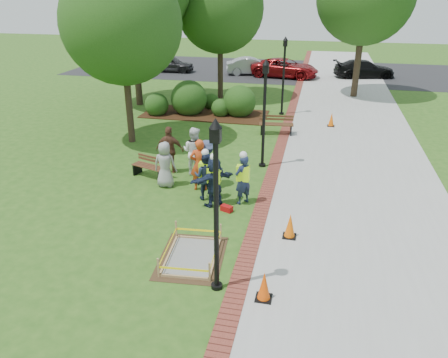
% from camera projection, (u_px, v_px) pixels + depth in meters
% --- Properties ---
extents(ground, '(100.00, 100.00, 0.00)m').
position_uv_depth(ground, '(200.00, 222.00, 13.54)').
color(ground, '#285116').
rests_on(ground, ground).
extents(sidewalk, '(6.00, 60.00, 0.02)m').
position_uv_depth(sidewalk, '(352.00, 135.00, 21.47)').
color(sidewalk, '#9E9E99').
rests_on(sidewalk, ground).
extents(brick_edging, '(0.50, 60.00, 0.03)m').
position_uv_depth(brick_edging, '(286.00, 130.00, 22.11)').
color(brick_edging, maroon).
rests_on(brick_edging, ground).
extents(mulch_bed, '(7.00, 3.00, 0.05)m').
position_uv_depth(mulch_bed, '(205.00, 114.00, 24.83)').
color(mulch_bed, '#381E0F').
rests_on(mulch_bed, ground).
extents(parking_lot, '(36.00, 12.00, 0.01)m').
position_uv_depth(parking_lot, '(283.00, 71.00, 37.62)').
color(parking_lot, black).
rests_on(parking_lot, ground).
extents(wet_concrete_pad, '(1.88, 2.43, 0.55)m').
position_uv_depth(wet_concrete_pad, '(192.00, 250.00, 11.69)').
color(wet_concrete_pad, '#47331E').
rests_on(wet_concrete_pad, ground).
extents(bench_near, '(1.50, 0.90, 0.77)m').
position_uv_depth(bench_near, '(150.00, 171.00, 16.64)').
color(bench_near, brown).
rests_on(bench_near, ground).
extents(bench_far, '(1.71, 0.73, 0.90)m').
position_uv_depth(bench_far, '(276.00, 129.00, 21.45)').
color(bench_far, brown).
rests_on(bench_far, ground).
extents(cone_front, '(0.38, 0.38, 0.76)m').
position_uv_depth(cone_front, '(264.00, 286.00, 10.07)').
color(cone_front, black).
rests_on(cone_front, ground).
extents(cone_back, '(0.39, 0.39, 0.77)m').
position_uv_depth(cone_back, '(290.00, 226.00, 12.59)').
color(cone_back, black).
rests_on(cone_back, ground).
extents(cone_far, '(0.36, 0.36, 0.72)m').
position_uv_depth(cone_far, '(331.00, 120.00, 22.59)').
color(cone_far, black).
rests_on(cone_far, ground).
extents(toolbox, '(0.43, 0.34, 0.19)m').
position_uv_depth(toolbox, '(227.00, 208.00, 14.17)').
color(toolbox, '#9A0B0D').
rests_on(toolbox, ground).
extents(lamp_near, '(0.28, 0.28, 4.26)m').
position_uv_depth(lamp_near, '(216.00, 196.00, 9.61)').
color(lamp_near, black).
rests_on(lamp_near, ground).
extents(lamp_mid, '(0.28, 0.28, 4.26)m').
position_uv_depth(lamp_mid, '(264.00, 106.00, 16.74)').
color(lamp_mid, black).
rests_on(lamp_mid, ground).
extents(lamp_far, '(0.28, 0.28, 4.26)m').
position_uv_depth(lamp_far, '(284.00, 70.00, 23.88)').
color(lamp_far, black).
rests_on(lamp_far, ground).
extents(tree_left, '(5.15, 5.15, 7.82)m').
position_uv_depth(tree_left, '(122.00, 24.00, 18.44)').
color(tree_left, '#3D2D1E').
rests_on(tree_left, ground).
extents(tree_back, '(5.30, 5.30, 8.12)m').
position_uv_depth(tree_back, '(220.00, 8.00, 26.23)').
color(tree_back, '#3D2D1E').
rests_on(tree_back, ground).
extents(shrub_a, '(1.34, 1.34, 1.34)m').
position_uv_depth(shrub_a, '(157.00, 115.00, 24.79)').
color(shrub_a, '#1C4112').
rests_on(shrub_a, ground).
extents(shrub_b, '(2.04, 2.04, 2.04)m').
position_uv_depth(shrub_b, '(189.00, 113.00, 25.05)').
color(shrub_b, '#1C4112').
rests_on(shrub_b, ground).
extents(shrub_c, '(1.05, 1.05, 1.05)m').
position_uv_depth(shrub_c, '(221.00, 116.00, 24.59)').
color(shrub_c, '#1C4112').
rests_on(shrub_c, ground).
extents(shrub_d, '(1.83, 1.83, 1.83)m').
position_uv_depth(shrub_d, '(239.00, 115.00, 24.69)').
color(shrub_d, '#1C4112').
rests_on(shrub_d, ground).
extents(shrub_e, '(0.97, 0.97, 0.97)m').
position_uv_depth(shrub_e, '(211.00, 109.00, 26.04)').
color(shrub_e, '#1C4112').
rests_on(shrub_e, ground).
extents(casual_person_a, '(0.55, 0.36, 1.69)m').
position_uv_depth(casual_person_a, '(165.00, 165.00, 15.65)').
color(casual_person_a, gray).
rests_on(casual_person_a, ground).
extents(casual_person_b, '(0.69, 0.53, 1.89)m').
position_uv_depth(casual_person_b, '(200.00, 165.00, 15.36)').
color(casual_person_b, '#C43E17').
rests_on(casual_person_b, ground).
extents(casual_person_c, '(0.67, 0.50, 1.88)m').
position_uv_depth(casual_person_c, '(194.00, 151.00, 16.62)').
color(casual_person_c, white).
rests_on(casual_person_c, ground).
extents(casual_person_d, '(0.61, 0.41, 1.85)m').
position_uv_depth(casual_person_d, '(170.00, 150.00, 16.81)').
color(casual_person_d, brown).
rests_on(casual_person_d, ground).
extents(casual_person_e, '(0.56, 0.36, 1.76)m').
position_uv_depth(casual_person_e, '(208.00, 164.00, 15.65)').
color(casual_person_e, '#36405E').
rests_on(casual_person_e, ground).
extents(hivis_worker_a, '(0.64, 0.62, 1.85)m').
position_uv_depth(hivis_worker_a, '(214.00, 180.00, 14.24)').
color(hivis_worker_a, '#192241').
rests_on(hivis_worker_a, ground).
extents(hivis_worker_b, '(0.62, 0.64, 1.86)m').
position_uv_depth(hivis_worker_b, '(243.00, 178.00, 14.37)').
color(hivis_worker_b, '#1B2447').
rests_on(hivis_worker_b, ground).
extents(hivis_worker_c, '(0.53, 0.34, 1.81)m').
position_uv_depth(hivis_worker_c, '(206.00, 174.00, 14.69)').
color(hivis_worker_c, '#1C1E49').
rests_on(hivis_worker_c, ground).
extents(parked_car_a, '(2.12, 4.49, 1.44)m').
position_uv_depth(parked_car_a, '(171.00, 72.00, 37.07)').
color(parked_car_a, '#252527').
rests_on(parked_car_a, ground).
extents(parked_car_b, '(3.06, 4.90, 1.48)m').
position_uv_depth(parked_car_b, '(251.00, 75.00, 35.97)').
color(parked_car_b, gray).
rests_on(parked_car_b, ground).
extents(parked_car_c, '(2.79, 5.11, 1.58)m').
position_uv_depth(parked_car_c, '(284.00, 77.00, 34.94)').
color(parked_car_c, maroon).
rests_on(parked_car_c, ground).
extents(parked_car_d, '(3.04, 4.91, 1.49)m').
position_uv_depth(parked_car_d, '(363.00, 77.00, 34.82)').
color(parked_car_d, black).
rests_on(parked_car_d, ground).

